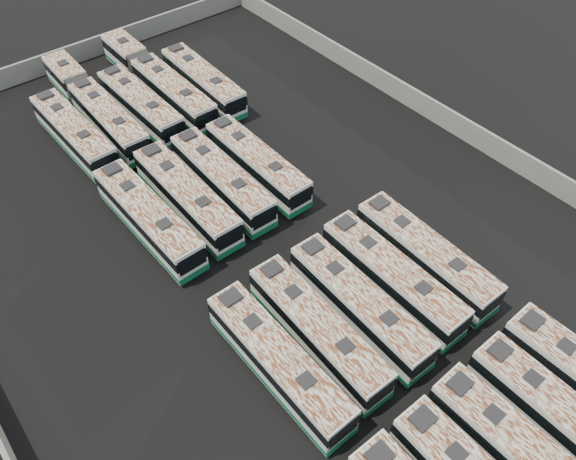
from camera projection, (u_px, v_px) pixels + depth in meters
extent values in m
plane|color=black|center=(282.00, 251.00, 43.91)|extent=(140.00, 140.00, 0.00)
cube|color=slate|center=(78.00, 53.00, 62.29)|extent=(45.20, 0.30, 2.20)
cube|color=slate|center=(467.00, 130.00, 52.68)|extent=(0.30, 73.20, 2.20)
cube|color=black|center=(379.00, 455.00, 29.74)|extent=(1.35, 1.15, 0.27)
cube|color=black|center=(457.00, 453.00, 29.92)|extent=(0.97, 0.97, 0.14)
cube|color=black|center=(423.00, 419.00, 31.17)|extent=(1.32, 1.12, 0.26)
cylinder|color=black|center=(442.00, 444.00, 33.04)|extent=(0.29, 1.01, 1.01)
cube|color=white|center=(526.00, 460.00, 31.18)|extent=(2.76, 12.01, 2.74)
cube|color=black|center=(529.00, 457.00, 30.85)|extent=(2.82, 12.07, 0.92)
cube|color=beige|center=(535.00, 450.00, 30.15)|extent=(2.70, 11.77, 0.07)
cube|color=black|center=(494.00, 414.00, 31.45)|extent=(0.97, 0.97, 0.14)
cube|color=black|center=(460.00, 384.00, 32.65)|extent=(1.32, 1.12, 0.26)
cylinder|color=black|center=(455.00, 430.00, 33.59)|extent=(0.30, 1.00, 1.00)
cylinder|color=black|center=(476.00, 409.00, 34.53)|extent=(0.30, 1.00, 1.00)
cube|color=white|center=(564.00, 422.00, 32.68)|extent=(2.55, 11.92, 2.73)
cube|color=#0F5E3B|center=(558.00, 429.00, 33.41)|extent=(2.60, 11.97, 0.42)
cube|color=black|center=(567.00, 419.00, 32.35)|extent=(2.61, 11.98, 0.91)
cube|color=beige|center=(573.00, 412.00, 31.66)|extent=(2.50, 11.68, 0.07)
cube|color=black|center=(533.00, 378.00, 32.96)|extent=(0.95, 0.95, 0.14)
cube|color=black|center=(500.00, 350.00, 34.18)|extent=(1.30, 1.10, 0.26)
cylinder|color=black|center=(493.00, 396.00, 35.11)|extent=(0.28, 0.99, 0.99)
cylinder|color=black|center=(514.00, 376.00, 36.03)|extent=(0.28, 0.99, 0.99)
cube|color=black|center=(567.00, 346.00, 34.35)|extent=(0.99, 0.99, 0.14)
cube|color=black|center=(533.00, 320.00, 35.57)|extent=(1.34, 1.15, 0.26)
cylinder|color=black|center=(526.00, 366.00, 36.52)|extent=(0.31, 1.02, 1.01)
cylinder|color=black|center=(544.00, 347.00, 37.48)|extent=(0.31, 1.02, 1.01)
cube|color=white|center=(279.00, 362.00, 35.34)|extent=(2.50, 11.98, 2.75)
cube|color=#0F5E3B|center=(279.00, 370.00, 36.08)|extent=(2.55, 12.03, 0.42)
cube|color=black|center=(279.00, 358.00, 35.01)|extent=(2.56, 12.04, 0.92)
cube|color=black|center=(344.00, 432.00, 31.93)|extent=(2.20, 0.06, 1.45)
cube|color=#0F5E3B|center=(342.00, 443.00, 33.05)|extent=(2.50, 0.10, 0.28)
cube|color=beige|center=(278.00, 351.00, 34.31)|extent=(2.45, 11.74, 0.07)
cube|color=black|center=(306.00, 380.00, 32.85)|extent=(0.95, 0.95, 0.14)
cube|color=black|center=(253.00, 321.00, 35.63)|extent=(0.95, 0.95, 0.14)
cube|color=black|center=(231.00, 297.00, 36.86)|extent=(1.30, 1.10, 0.26)
cylinder|color=black|center=(305.00, 427.00, 33.75)|extent=(0.28, 1.00, 1.00)
cylinder|color=black|center=(331.00, 405.00, 34.67)|extent=(0.28, 1.00, 1.00)
cylinder|color=black|center=(231.00, 341.00, 37.80)|extent=(0.28, 1.00, 1.00)
cylinder|color=black|center=(256.00, 324.00, 38.72)|extent=(0.28, 1.00, 1.00)
cube|color=white|center=(317.00, 330.00, 36.96)|extent=(2.78, 11.94, 2.72)
cube|color=#0F5E3B|center=(317.00, 338.00, 37.69)|extent=(2.83, 11.99, 0.42)
cube|color=black|center=(318.00, 327.00, 36.63)|extent=(2.84, 12.00, 0.91)
cube|color=black|center=(381.00, 395.00, 33.51)|extent=(2.18, 0.12, 1.44)
cube|color=#0F5E3B|center=(378.00, 406.00, 34.62)|extent=(2.48, 0.16, 0.28)
cube|color=beige|center=(318.00, 318.00, 35.94)|extent=(2.72, 11.70, 0.07)
cube|color=black|center=(345.00, 346.00, 34.46)|extent=(0.96, 0.96, 0.14)
cube|color=black|center=(293.00, 292.00, 37.28)|extent=(0.96, 0.96, 0.14)
cube|color=black|center=(272.00, 269.00, 38.52)|extent=(1.31, 1.12, 0.26)
cylinder|color=black|center=(342.00, 390.00, 35.35)|extent=(0.30, 1.00, 0.99)
cylinder|color=black|center=(367.00, 372.00, 36.24)|extent=(0.30, 1.00, 0.99)
cylinder|color=black|center=(271.00, 311.00, 39.45)|extent=(0.30, 1.00, 0.99)
cylinder|color=black|center=(294.00, 296.00, 40.34)|extent=(0.30, 1.00, 0.99)
cube|color=white|center=(359.00, 305.00, 38.33)|extent=(2.73, 11.99, 2.74)
cube|color=#0F5E3B|center=(358.00, 313.00, 39.06)|extent=(2.78, 12.04, 0.42)
cube|color=black|center=(360.00, 301.00, 38.00)|extent=(2.79, 12.05, 0.92)
cube|color=black|center=(425.00, 365.00, 34.87)|extent=(2.19, 0.10, 1.44)
cube|color=#0F5E3B|center=(421.00, 376.00, 35.99)|extent=(2.49, 0.15, 0.28)
cube|color=beige|center=(361.00, 293.00, 37.30)|extent=(2.67, 11.75, 0.07)
cube|color=black|center=(389.00, 318.00, 35.82)|extent=(0.96, 0.96, 0.14)
cube|color=black|center=(335.00, 268.00, 38.64)|extent=(0.96, 0.96, 0.14)
cube|color=black|center=(313.00, 247.00, 39.89)|extent=(1.32, 1.12, 0.26)
cylinder|color=black|center=(385.00, 362.00, 36.72)|extent=(0.30, 1.00, 1.00)
cylinder|color=black|center=(408.00, 345.00, 37.61)|extent=(0.30, 1.00, 1.00)
cylinder|color=black|center=(311.00, 288.00, 40.83)|extent=(0.30, 1.00, 1.00)
cylinder|color=black|center=(333.00, 274.00, 41.72)|extent=(0.30, 1.00, 1.00)
cube|color=white|center=(392.00, 277.00, 39.96)|extent=(2.53, 11.98, 2.74)
cube|color=#0F5E3B|center=(390.00, 286.00, 40.69)|extent=(2.58, 12.03, 0.42)
cube|color=black|center=(393.00, 273.00, 39.62)|extent=(2.59, 12.04, 0.92)
cube|color=black|center=(459.00, 331.00, 36.54)|extent=(2.19, 0.07, 1.45)
cube|color=#0F5E3B|center=(454.00, 343.00, 37.66)|extent=(2.49, 0.11, 0.28)
cube|color=beige|center=(395.00, 265.00, 38.93)|extent=(2.48, 11.74, 0.07)
cube|color=black|center=(424.00, 288.00, 37.46)|extent=(0.95, 0.95, 0.14)
cube|color=black|center=(368.00, 242.00, 40.25)|extent=(0.95, 0.95, 0.14)
cube|color=black|center=(345.00, 223.00, 41.48)|extent=(1.30, 1.10, 0.26)
cylinder|color=black|center=(419.00, 331.00, 38.36)|extent=(0.28, 1.00, 1.00)
cylinder|color=black|center=(440.00, 314.00, 39.28)|extent=(0.28, 1.00, 1.00)
cylinder|color=black|center=(343.00, 263.00, 42.42)|extent=(0.28, 1.00, 1.00)
cylinder|color=black|center=(363.00, 250.00, 43.34)|extent=(0.28, 1.00, 1.00)
cube|color=white|center=(425.00, 256.00, 41.33)|extent=(2.71, 12.04, 2.75)
cube|color=#0F5E3B|center=(423.00, 264.00, 42.07)|extent=(2.76, 12.10, 0.42)
cube|color=black|center=(426.00, 252.00, 41.00)|extent=(2.77, 12.11, 0.92)
cube|color=black|center=(493.00, 306.00, 37.87)|extent=(2.20, 0.10, 1.45)
cube|color=#0F5E3B|center=(487.00, 319.00, 38.99)|extent=(2.50, 0.14, 0.28)
cube|color=beige|center=(429.00, 243.00, 40.30)|extent=(2.65, 11.80, 0.07)
cube|color=black|center=(458.00, 264.00, 38.82)|extent=(0.97, 0.97, 0.14)
cube|color=black|center=(402.00, 221.00, 41.65)|extent=(0.97, 0.97, 0.14)
cube|color=black|center=(380.00, 203.00, 42.90)|extent=(1.32, 1.12, 0.26)
cylinder|color=black|center=(452.00, 306.00, 39.72)|extent=(0.30, 1.00, 1.00)
cylinder|color=black|center=(472.00, 291.00, 40.62)|extent=(0.30, 1.00, 1.00)
cylinder|color=black|center=(376.00, 243.00, 43.84)|extent=(0.30, 1.00, 1.00)
cylinder|color=black|center=(396.00, 230.00, 44.74)|extent=(0.30, 1.00, 1.00)
cube|color=white|center=(149.00, 218.00, 43.88)|extent=(2.82, 12.44, 2.84)
cube|color=#0F5E3B|center=(151.00, 227.00, 44.64)|extent=(2.87, 12.49, 0.43)
cube|color=black|center=(148.00, 214.00, 43.53)|extent=(2.88, 12.50, 0.95)
cube|color=black|center=(192.00, 262.00, 40.40)|extent=(2.27, 0.10, 1.50)
cube|color=#0F5E3B|center=(195.00, 276.00, 41.56)|extent=(2.58, 0.15, 0.29)
cube|color=beige|center=(145.00, 205.00, 42.82)|extent=(2.76, 12.19, 0.07)
cube|color=black|center=(164.00, 224.00, 41.32)|extent=(1.00, 1.00, 0.14)
cube|color=black|center=(127.00, 186.00, 44.16)|extent=(1.00, 1.00, 0.14)
cube|color=black|center=(112.00, 169.00, 45.41)|extent=(1.36, 1.16, 0.27)
cylinder|color=black|center=(166.00, 265.00, 42.26)|extent=(0.31, 1.04, 1.03)
cylinder|color=black|center=(191.00, 251.00, 43.23)|extent=(0.31, 1.04, 1.03)
cylinder|color=black|center=(115.00, 209.00, 46.38)|extent=(0.31, 1.04, 1.03)
cylinder|color=black|center=(139.00, 197.00, 47.35)|extent=(0.31, 1.04, 1.03)
cube|color=white|center=(187.00, 197.00, 45.53)|extent=(2.62, 12.33, 2.82)
cube|color=#0F5E3B|center=(189.00, 206.00, 46.28)|extent=(2.67, 12.38, 0.43)
cube|color=black|center=(186.00, 193.00, 45.19)|extent=(2.68, 12.39, 0.94)
cube|color=black|center=(230.00, 238.00, 42.01)|extent=(2.26, 0.07, 1.49)
cube|color=#0F5E3B|center=(232.00, 252.00, 43.16)|extent=(2.57, 0.11, 0.29)
cube|color=beige|center=(185.00, 184.00, 44.47)|extent=(2.57, 12.09, 0.07)
cube|color=black|center=(203.00, 201.00, 42.96)|extent=(0.98, 0.98, 0.14)
cube|color=black|center=(167.00, 165.00, 45.84)|extent=(0.98, 0.98, 0.14)
cube|color=black|center=(152.00, 150.00, 47.11)|extent=(1.34, 1.14, 0.27)
cylinder|color=black|center=(204.00, 242.00, 43.89)|extent=(0.29, 1.03, 1.03)
cylinder|color=black|center=(227.00, 229.00, 44.83)|extent=(0.29, 1.03, 1.03)
cylinder|color=black|center=(153.00, 188.00, 48.07)|extent=(0.29, 1.03, 1.03)
cylinder|color=black|center=(176.00, 178.00, 49.01)|extent=(0.29, 1.03, 1.03)
cube|color=white|center=(222.00, 180.00, 46.99)|extent=(2.75, 12.13, 2.77)
cube|color=#0F5E3B|center=(223.00, 189.00, 47.73)|extent=(2.80, 12.18, 0.42)
cube|color=black|center=(222.00, 176.00, 46.65)|extent=(2.81, 12.19, 0.93)
cube|color=black|center=(265.00, 218.00, 43.50)|extent=(2.22, 0.10, 1.46)
cube|color=#0F5E3B|center=(265.00, 231.00, 44.62)|extent=(2.52, 0.15, 0.28)
cube|color=beige|center=(220.00, 167.00, 45.95)|extent=(2.69, 11.89, 0.07)
cube|color=black|center=(239.00, 183.00, 44.45)|extent=(0.97, 0.97, 0.14)
cube|color=black|center=(203.00, 150.00, 47.31)|extent=(0.97, 0.97, 0.14)
cube|color=black|center=(188.00, 135.00, 48.57)|extent=(1.33, 1.13, 0.26)
cylinder|color=black|center=(239.00, 222.00, 45.37)|extent=(0.30, 1.01, 1.01)
cylinder|color=black|center=(260.00, 210.00, 46.27)|extent=(0.30, 1.01, 1.01)
cylinder|color=black|center=(189.00, 172.00, 49.52)|extent=(0.30, 1.01, 1.01)
cylinder|color=black|center=(209.00, 162.00, 50.42)|extent=(0.30, 1.01, 1.01)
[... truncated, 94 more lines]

